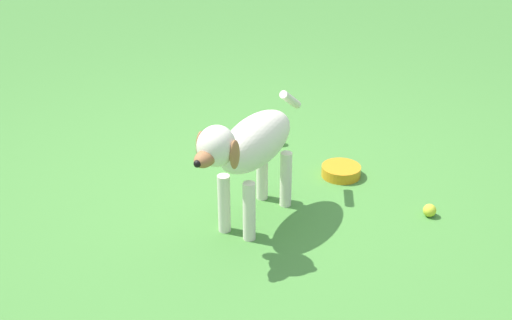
{
  "coord_description": "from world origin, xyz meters",
  "views": [
    {
      "loc": [
        -2.4,
        1.87,
        1.73
      ],
      "look_at": [
        -0.21,
        0.15,
        0.32
      ],
      "focal_mm": 45.51,
      "sensor_mm": 36.0,
      "label": 1
    }
  ],
  "objects_px": {
    "water_bowl": "(341,171)",
    "dog": "(250,147)",
    "tennis_ball_1": "(430,210)",
    "tennis_ball_0": "(279,140)"
  },
  "relations": [
    {
      "from": "water_bowl",
      "to": "tennis_ball_1",
      "type": "bearing_deg",
      "value": -175.45
    },
    {
      "from": "tennis_ball_0",
      "to": "water_bowl",
      "type": "distance_m",
      "value": 0.53
    },
    {
      "from": "tennis_ball_1",
      "to": "water_bowl",
      "type": "xyz_separation_m",
      "value": [
        0.58,
        0.05,
        -0.0
      ]
    },
    {
      "from": "tennis_ball_1",
      "to": "water_bowl",
      "type": "height_order",
      "value": "tennis_ball_1"
    },
    {
      "from": "dog",
      "to": "tennis_ball_1",
      "type": "distance_m",
      "value": 0.98
    },
    {
      "from": "tennis_ball_1",
      "to": "dog",
      "type": "bearing_deg",
      "value": 55.49
    },
    {
      "from": "dog",
      "to": "water_bowl",
      "type": "height_order",
      "value": "dog"
    },
    {
      "from": "water_bowl",
      "to": "dog",
      "type": "bearing_deg",
      "value": 95.72
    },
    {
      "from": "dog",
      "to": "water_bowl",
      "type": "bearing_deg",
      "value": 164.37
    },
    {
      "from": "tennis_ball_1",
      "to": "water_bowl",
      "type": "relative_size",
      "value": 0.3
    }
  ]
}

